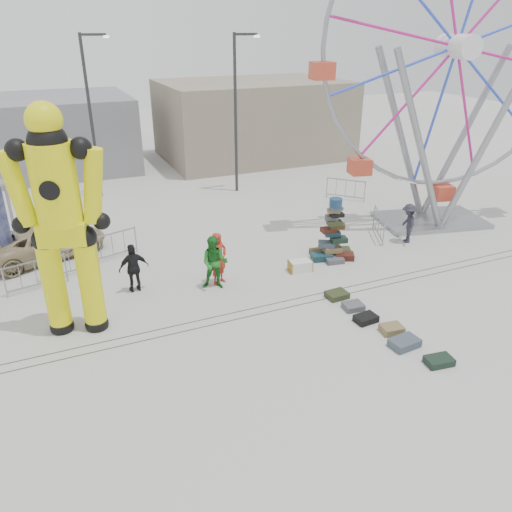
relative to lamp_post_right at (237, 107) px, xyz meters
name	(u,v)px	position (x,y,z in m)	size (l,w,h in m)	color
ground	(300,316)	(-3.09, -13.00, -4.48)	(90.00, 90.00, 0.00)	#9E9E99
track_line_near	(291,307)	(-3.09, -12.40, -4.48)	(40.00, 0.04, 0.01)	#47443F
track_line_far	(286,301)	(-3.09, -12.00, -4.48)	(40.00, 0.04, 0.01)	#47443F
building_right	(253,120)	(3.91, 7.00, -1.98)	(12.00, 8.00, 5.00)	gray
building_left	(48,134)	(-9.09, 9.00, -2.28)	(10.00, 8.00, 4.40)	gray
lamp_post_right	(237,107)	(0.00, 0.00, 0.00)	(1.41, 0.25, 8.00)	#2D2D30
lamp_post_left	(92,110)	(-7.00, 2.00, 0.00)	(1.41, 0.25, 8.00)	#2D2D30
suitcase_tower	(332,241)	(0.10, -9.63, -3.80)	(1.88, 1.55, 2.43)	#173A46
crash_test_dummy	(61,216)	(-9.51, -11.00, -0.89)	(2.71, 1.19, 6.82)	black
ferris_wheel	(453,72)	(6.35, -8.10, 2.07)	(11.25, 3.75, 13.31)	gray
steamer_trunk	(300,266)	(-1.59, -10.19, -4.28)	(0.85, 0.49, 0.39)	silver
row_case_0	(337,295)	(-1.42, -12.46, -4.38)	(0.70, 0.55, 0.20)	#2F381C
row_case_1	(353,306)	(-1.34, -13.31, -4.38)	(0.62, 0.52, 0.20)	#515358
row_case_2	(366,319)	(-1.41, -14.10, -4.38)	(0.68, 0.48, 0.21)	black
row_case_3	(392,329)	(-1.05, -14.90, -4.37)	(0.63, 0.50, 0.21)	olive
row_case_4	(404,343)	(-1.17, -15.63, -4.36)	(0.83, 0.55, 0.24)	#414F5D
row_case_5	(439,361)	(-0.84, -16.66, -4.38)	(0.73, 0.48, 0.20)	black
barricade_dummy_a	(36,275)	(-10.55, -7.83, -3.93)	(2.00, 0.10, 1.10)	gray
barricade_dummy_b	(69,262)	(-9.42, -7.20, -3.93)	(2.00, 0.10, 1.10)	gray
barricade_dummy_c	(112,246)	(-7.77, -6.35, -3.93)	(2.00, 0.10, 1.10)	gray
barricade_wheel_front	(379,225)	(3.03, -8.61, -3.93)	(2.00, 0.10, 1.10)	gray
barricade_wheel_back	(346,189)	(4.52, -3.72, -3.93)	(2.00, 0.10, 1.10)	gray
pedestrian_red	(219,258)	(-4.66, -9.88, -3.54)	(0.69, 0.45, 1.88)	#A52617
pedestrian_green	(215,263)	(-4.91, -10.16, -3.53)	(0.92, 0.72, 1.90)	#1A6B20
pedestrian_black	(134,268)	(-7.48, -9.28, -3.62)	(1.01, 0.42, 1.72)	black
pedestrian_grey	(408,223)	(3.77, -9.56, -3.65)	(1.08, 0.62, 1.66)	#22212C
parked_suv	(45,242)	(-10.14, -5.10, -3.84)	(2.12, 4.59, 1.28)	#998763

